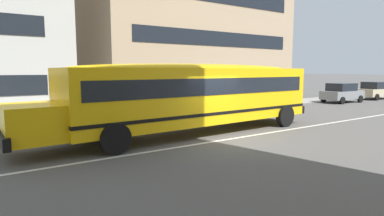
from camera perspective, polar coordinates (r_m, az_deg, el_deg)
The scene contains 7 objects.
ground_plane at distance 12.48m, azimuth 5.36°, elevation -5.82°, with size 400.00×400.00×0.00m, color #54514F.
sidewalk_far at distance 19.61m, azimuth -10.40°, elevation -1.26°, with size 120.00×3.00×0.01m, color gray.
lane_centreline at distance 12.48m, azimuth 5.36°, elevation -5.81°, with size 110.00×0.16×0.01m, color silver.
school_bus at distance 13.56m, azimuth 0.16°, elevation 2.83°, with size 13.50×3.27×3.00m.
parked_car_grey_near_corner at distance 29.66m, azimuth 25.40°, elevation 2.53°, with size 3.94×1.96×1.64m.
parked_car_beige_mid_block at distance 34.63m, azimuth 30.17°, elevation 2.79°, with size 3.99×2.06×1.64m.
apartment_block_far_centre at distance 29.86m, azimuth -2.24°, elevation 14.37°, with size 17.20×11.74×13.30m.
Camera 1 is at (-7.74, -9.41, 2.73)m, focal length 29.60 mm.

